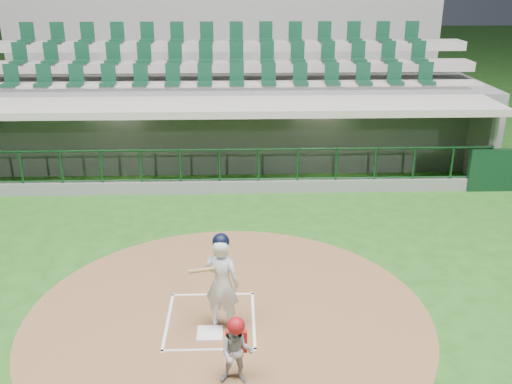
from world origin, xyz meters
TOP-DOWN VIEW (x-y plane):
  - ground at (0.00, 0.00)m, footprint 120.00×120.00m
  - dirt_circle at (0.30, -0.20)m, footprint 7.20×7.20m
  - home_plate at (0.00, -0.70)m, footprint 0.43×0.43m
  - batter_box_chalk at (0.00, -0.30)m, footprint 1.55×1.80m
  - dugout_structure at (0.18, 7.84)m, footprint 16.40×3.70m
  - seating_deck at (0.00, 10.91)m, footprint 17.00×6.72m
  - batter at (0.21, -0.48)m, footprint 0.90×0.94m
  - catcher at (0.46, -1.92)m, footprint 0.53×0.44m

SIDE VIEW (x-z plane):
  - ground at x=0.00m, z-range 0.00..0.00m
  - dirt_circle at x=0.30m, z-range 0.00..0.01m
  - batter_box_chalk at x=0.00m, z-range 0.01..0.02m
  - home_plate at x=0.00m, z-range 0.01..0.03m
  - catcher at x=0.46m, z-range 0.01..1.12m
  - batter at x=0.21m, z-range 0.02..1.77m
  - dugout_structure at x=0.18m, z-range -0.54..2.46m
  - seating_deck at x=0.00m, z-range -1.15..4.00m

